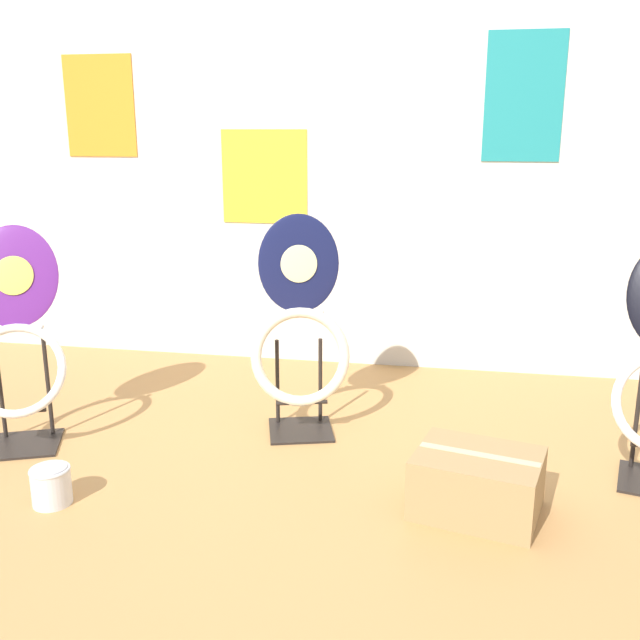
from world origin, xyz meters
TOP-DOWN VIEW (x-y plane):
  - ground_plane at (0.00, 0.00)m, footprint 14.00×14.00m
  - wall_back at (-0.00, 2.09)m, footprint 8.00×0.07m
  - toilet_seat_display_navy_moon at (-0.01, 1.06)m, footprint 0.46×0.35m
  - toilet_seat_display_purple_note at (-1.16, 0.73)m, footprint 0.48×0.47m
  - paint_can at (-0.76, 0.27)m, footprint 0.15×0.15m
  - storage_box at (0.75, 0.50)m, footprint 0.49×0.42m

SIDE VIEW (x-z plane):
  - ground_plane at x=0.00m, z-range 0.00..0.00m
  - paint_can at x=-0.76m, z-range 0.00..0.15m
  - storage_box at x=0.75m, z-range 0.00..0.22m
  - toilet_seat_display_navy_moon at x=-0.01m, z-range -0.05..0.92m
  - toilet_seat_display_purple_note at x=-1.16m, z-range -0.01..0.91m
  - wall_back at x=0.00m, z-range 0.00..2.60m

